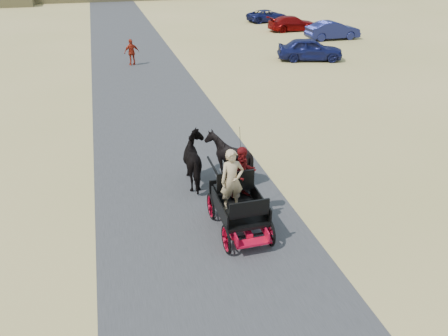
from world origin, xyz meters
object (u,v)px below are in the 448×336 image
object	(u,v)px
pedestrian	(132,52)
horse_right	(229,157)
horse_left	(197,161)
car_d	(268,16)
car_b	(333,30)
car_a	(310,49)
car_c	(292,23)
carriage	(239,219)

from	to	relation	value
pedestrian	horse_right	bearing A→B (deg)	83.78
horse_left	car_d	size ratio (longest dim) A/B	0.46
car_b	pedestrian	bearing A→B (deg)	103.81
pedestrian	horse_left	bearing A→B (deg)	80.12
horse_right	car_a	xyz separation A→B (m)	(10.28, 15.21, -0.09)
car_c	car_d	distance (m)	5.55
horse_right	carriage	bearing A→B (deg)	79.61
pedestrian	car_a	bearing A→B (deg)	158.68
horse_right	car_b	bearing A→B (deg)	-125.60
car_a	car_d	size ratio (longest dim) A/B	1.03
pedestrian	car_c	distance (m)	17.98
car_c	car_d	bearing A→B (deg)	2.25
horse_left	pedestrian	size ratio (longest dim) A/B	1.16
horse_left	car_c	xyz separation A→B (m)	(14.80, 26.16, -0.18)
car_d	carriage	bearing A→B (deg)	149.16
carriage	horse_right	distance (m)	3.09
horse_right	car_c	bearing A→B (deg)	-117.64
carriage	car_a	xyz separation A→B (m)	(10.83, 18.21, 0.40)
carriage	car_b	distance (m)	29.21
horse_right	car_a	world-z (taller)	horse_right
horse_left	car_c	bearing A→B (deg)	-119.50
horse_right	car_a	bearing A→B (deg)	-124.07
horse_left	car_b	world-z (taller)	horse_left
pedestrian	car_b	bearing A→B (deg)	-178.15
horse_left	car_b	xyz separation A→B (m)	(16.48, 21.48, -0.09)
pedestrian	car_b	size ratio (longest dim) A/B	0.38
car_a	car_b	world-z (taller)	car_a
carriage	horse_left	bearing A→B (deg)	100.39
car_d	horse_right	bearing A→B (deg)	148.15
car_c	car_a	bearing A→B (deg)	160.91
pedestrian	car_a	xyz separation A→B (m)	(12.13, -1.91, -0.10)
pedestrian	carriage	bearing A→B (deg)	81.31
horse_left	car_c	size ratio (longest dim) A/B	0.43
horse_right	car_d	distance (m)	34.38
horse_left	car_b	size ratio (longest dim) A/B	0.44
horse_left	car_c	world-z (taller)	horse_left
horse_right	pedestrian	world-z (taller)	pedestrian
horse_right	pedestrian	size ratio (longest dim) A/B	0.98
car_b	horse_right	bearing A→B (deg)	143.99
horse_left	horse_right	distance (m)	1.10
carriage	car_d	distance (m)	37.36
pedestrian	car_c	xyz separation A→B (m)	(15.55, 9.04, -0.19)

